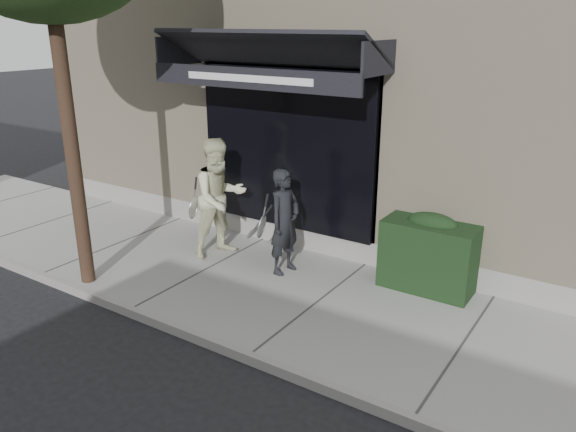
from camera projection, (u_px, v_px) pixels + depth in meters
The scene contains 7 objects.
ground at pixel (317, 309), 7.78m from camera, with size 80.00×80.00×0.00m, color black.
sidewalk at pixel (318, 305), 7.76m from camera, with size 20.00×3.00×0.12m, color gray.
curb at pixel (250, 358), 6.53m from camera, with size 20.00×0.10×0.14m, color gray.
building_facade at pixel (450, 78), 10.79m from camera, with size 14.30×8.04×5.64m.
hedge at pixel (429, 253), 7.98m from camera, with size 1.30×0.70×1.14m.
pedestrian_front at pixel (284, 222), 8.41m from camera, with size 0.69×0.78×1.62m.
pedestrian_back at pixel (220, 198), 9.02m from camera, with size 1.02×1.14×1.93m.
Camera 1 is at (3.45, -6.01, 3.79)m, focal length 35.00 mm.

